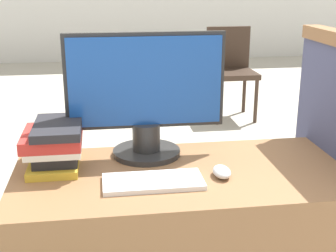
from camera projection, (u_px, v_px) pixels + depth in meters
name	position (u px, v px, depth m)	size (l,w,h in m)	color
carrel_divider	(335.00, 189.00, 1.76)	(0.07, 0.66, 1.18)	#474C70
monitor	(146.00, 98.00, 1.68)	(0.57, 0.25, 0.45)	#282828
keyboard	(153.00, 182.00, 1.50)	(0.32, 0.15, 0.02)	white
mouse	(222.00, 172.00, 1.55)	(0.06, 0.10, 0.04)	silver
book_stack	(55.00, 144.00, 1.61)	(0.20, 0.26, 0.16)	gold
far_chair	(231.00, 66.00, 4.63)	(0.44, 0.44, 0.89)	#38281E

